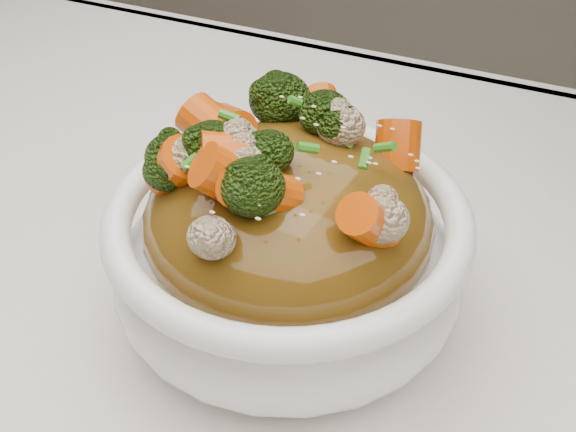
% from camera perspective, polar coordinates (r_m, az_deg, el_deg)
% --- Properties ---
extents(tablecloth, '(1.20, 0.80, 0.04)m').
position_cam_1_polar(tablecloth, '(0.40, -4.97, -13.61)').
color(tablecloth, silver).
rests_on(tablecloth, dining_table).
extents(bowl, '(0.25, 0.25, 0.08)m').
position_cam_1_polar(bowl, '(0.38, -0.00, -3.50)').
color(bowl, white).
rests_on(bowl, tablecloth).
extents(sauce_base, '(0.20, 0.20, 0.09)m').
position_cam_1_polar(sauce_base, '(0.36, -0.00, -0.34)').
color(sauce_base, '#57390F').
rests_on(sauce_base, bowl).
extents(carrots, '(0.20, 0.20, 0.05)m').
position_cam_1_polar(carrots, '(0.33, -0.00, 7.36)').
color(carrots, '#D04B06').
rests_on(carrots, sauce_base).
extents(broccoli, '(0.20, 0.20, 0.04)m').
position_cam_1_polar(broccoli, '(0.33, -0.00, 7.22)').
color(broccoli, black).
rests_on(broccoli, sauce_base).
extents(cauliflower, '(0.20, 0.20, 0.03)m').
position_cam_1_polar(cauliflower, '(0.33, -0.00, 6.95)').
color(cauliflower, '#CEB68D').
rests_on(cauliflower, sauce_base).
extents(scallions, '(0.15, 0.15, 0.02)m').
position_cam_1_polar(scallions, '(0.33, -0.00, 7.49)').
color(scallions, '#33881F').
rests_on(scallions, sauce_base).
extents(sesame_seeds, '(0.18, 0.18, 0.01)m').
position_cam_1_polar(sesame_seeds, '(0.33, -0.00, 7.49)').
color(sesame_seeds, beige).
rests_on(sesame_seeds, sauce_base).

